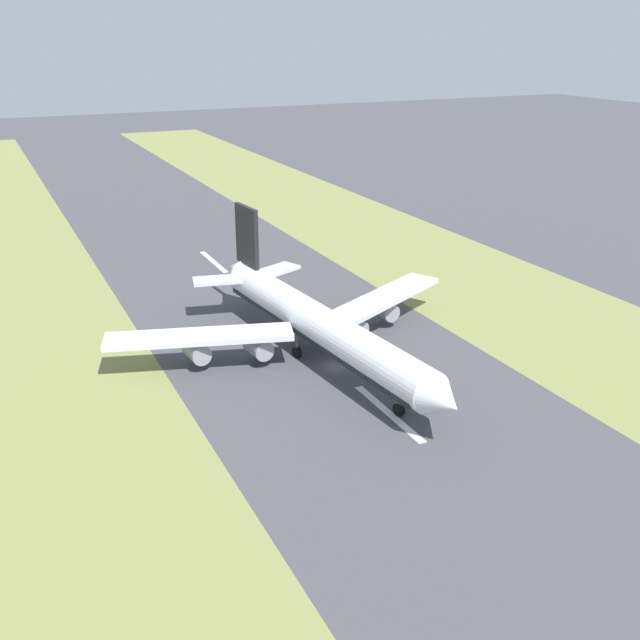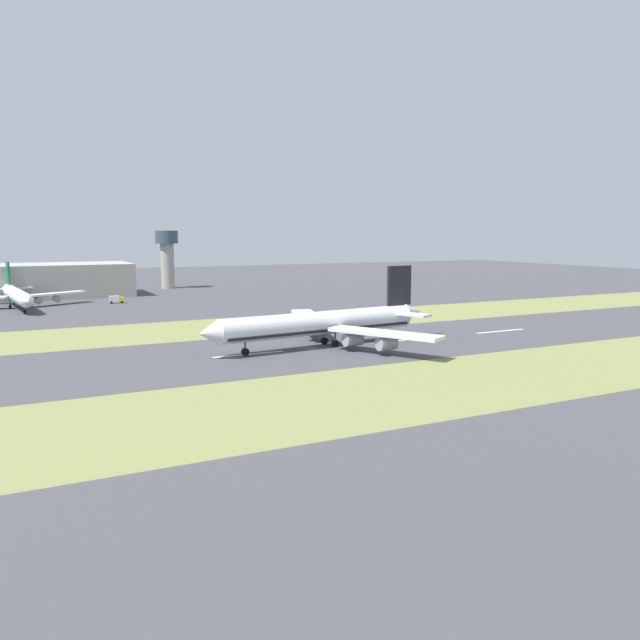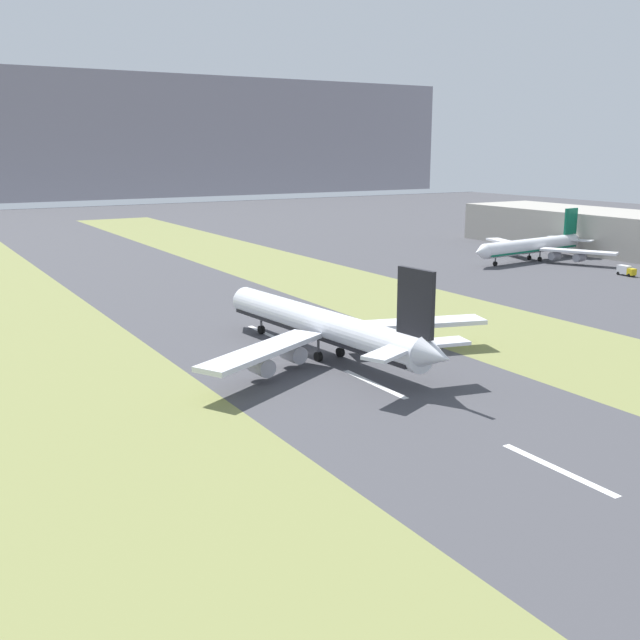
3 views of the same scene
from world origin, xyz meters
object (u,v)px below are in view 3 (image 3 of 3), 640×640
object	(u,v)px
airplane_parked_apron	(534,246)
service_truck	(626,270)
terminal_building	(600,231)
airplane_main_jet	(326,327)

from	to	relation	value
airplane_parked_apron	service_truck	world-z (taller)	airplane_parked_apron
airplane_parked_apron	service_truck	bearing A→B (deg)	-87.96
terminal_building	airplane_parked_apron	world-z (taller)	airplane_parked_apron
airplane_parked_apron	terminal_building	bearing A→B (deg)	9.36
airplane_main_jet	airplane_parked_apron	bearing A→B (deg)	28.76
terminal_building	airplane_parked_apron	size ratio (longest dim) A/B	1.99
service_truck	airplane_parked_apron	bearing A→B (deg)	92.04
terminal_building	service_truck	world-z (taller)	terminal_building
airplane_main_jet	service_truck	xyz separation A→B (m)	(129.03, 32.48, -4.36)
airplane_main_jet	terminal_building	size ratio (longest dim) A/B	0.58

